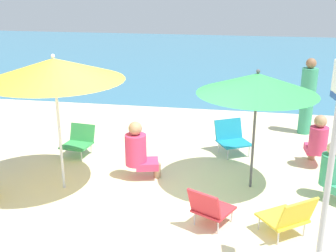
{
  "coord_description": "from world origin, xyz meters",
  "views": [
    {
      "loc": [
        1.36,
        -4.98,
        3.02
      ],
      "look_at": [
        0.14,
        1.71,
        0.7
      ],
      "focal_mm": 44.93,
      "sensor_mm": 36.0,
      "label": 1
    }
  ],
  "objects_px": {
    "person_c": "(308,96)",
    "beach_chair_a": "(79,140)",
    "beach_chair_e": "(210,207)",
    "person_b": "(334,172)",
    "warning_sign": "(333,149)",
    "person_d": "(139,151)",
    "umbrella_yellow": "(54,69)",
    "person_a": "(317,140)",
    "beach_chair_c": "(232,137)",
    "umbrella_green": "(257,84)",
    "beach_chair_d": "(289,216)"
  },
  "relations": [
    {
      "from": "umbrella_green",
      "to": "beach_chair_d",
      "type": "height_order",
      "value": "umbrella_green"
    },
    {
      "from": "beach_chair_e",
      "to": "beach_chair_c",
      "type": "bearing_deg",
      "value": 22.88
    },
    {
      "from": "person_c",
      "to": "warning_sign",
      "type": "distance_m",
      "value": 4.97
    },
    {
      "from": "beach_chair_c",
      "to": "beach_chair_d",
      "type": "distance_m",
      "value": 2.79
    },
    {
      "from": "beach_chair_e",
      "to": "person_d",
      "type": "relative_size",
      "value": 0.71
    },
    {
      "from": "umbrella_green",
      "to": "person_d",
      "type": "height_order",
      "value": "umbrella_green"
    },
    {
      "from": "beach_chair_e",
      "to": "warning_sign",
      "type": "distance_m",
      "value": 1.95
    },
    {
      "from": "person_d",
      "to": "warning_sign",
      "type": "relative_size",
      "value": 0.4
    },
    {
      "from": "umbrella_yellow",
      "to": "person_a",
      "type": "distance_m",
      "value": 4.47
    },
    {
      "from": "beach_chair_a",
      "to": "beach_chair_e",
      "type": "xyz_separation_m",
      "value": [
        2.58,
        -2.02,
        0.01
      ]
    },
    {
      "from": "beach_chair_a",
      "to": "person_d",
      "type": "distance_m",
      "value": 1.55
    },
    {
      "from": "umbrella_green",
      "to": "person_b",
      "type": "distance_m",
      "value": 1.7
    },
    {
      "from": "person_c",
      "to": "beach_chair_a",
      "type": "bearing_deg",
      "value": 86.32
    },
    {
      "from": "umbrella_green",
      "to": "beach_chair_e",
      "type": "relative_size",
      "value": 2.73
    },
    {
      "from": "umbrella_yellow",
      "to": "person_c",
      "type": "bearing_deg",
      "value": 39.63
    },
    {
      "from": "beach_chair_e",
      "to": "person_b",
      "type": "distance_m",
      "value": 2.02
    },
    {
      "from": "beach_chair_d",
      "to": "person_d",
      "type": "bearing_deg",
      "value": 22.87
    },
    {
      "from": "person_b",
      "to": "umbrella_green",
      "type": "bearing_deg",
      "value": -149.25
    },
    {
      "from": "umbrella_green",
      "to": "person_b",
      "type": "relative_size",
      "value": 2.12
    },
    {
      "from": "person_d",
      "to": "beach_chair_c",
      "type": "bearing_deg",
      "value": 29.18
    },
    {
      "from": "beach_chair_d",
      "to": "person_b",
      "type": "bearing_deg",
      "value": -68.72
    },
    {
      "from": "umbrella_green",
      "to": "umbrella_yellow",
      "type": "bearing_deg",
      "value": -169.02
    },
    {
      "from": "warning_sign",
      "to": "person_b",
      "type": "bearing_deg",
      "value": 67.57
    },
    {
      "from": "beach_chair_d",
      "to": "person_c",
      "type": "bearing_deg",
      "value": -46.09
    },
    {
      "from": "person_c",
      "to": "beach_chair_d",
      "type": "bearing_deg",
      "value": 141.82
    },
    {
      "from": "beach_chair_d",
      "to": "warning_sign",
      "type": "bearing_deg",
      "value": 158.62
    },
    {
      "from": "person_d",
      "to": "beach_chair_d",
      "type": "bearing_deg",
      "value": -44.87
    },
    {
      "from": "beach_chair_c",
      "to": "beach_chair_d",
      "type": "bearing_deg",
      "value": -12.75
    },
    {
      "from": "beach_chair_a",
      "to": "person_b",
      "type": "relative_size",
      "value": 0.69
    },
    {
      "from": "beach_chair_d",
      "to": "warning_sign",
      "type": "relative_size",
      "value": 0.31
    },
    {
      "from": "beach_chair_c",
      "to": "person_c",
      "type": "xyz_separation_m",
      "value": [
        1.48,
        1.39,
        0.49
      ]
    },
    {
      "from": "beach_chair_e",
      "to": "umbrella_green",
      "type": "bearing_deg",
      "value": 3.81
    },
    {
      "from": "beach_chair_c",
      "to": "person_a",
      "type": "height_order",
      "value": "person_a"
    },
    {
      "from": "person_c",
      "to": "person_d",
      "type": "distance_m",
      "value": 4.02
    },
    {
      "from": "person_c",
      "to": "warning_sign",
      "type": "relative_size",
      "value": 0.66
    },
    {
      "from": "beach_chair_a",
      "to": "person_b",
      "type": "bearing_deg",
      "value": 84.24
    },
    {
      "from": "warning_sign",
      "to": "umbrella_yellow",
      "type": "bearing_deg",
      "value": 147.37
    },
    {
      "from": "beach_chair_a",
      "to": "person_a",
      "type": "distance_m",
      "value": 4.23
    },
    {
      "from": "beach_chair_e",
      "to": "person_b",
      "type": "relative_size",
      "value": 0.78
    },
    {
      "from": "beach_chair_e",
      "to": "person_d",
      "type": "bearing_deg",
      "value": 71.87
    },
    {
      "from": "umbrella_green",
      "to": "warning_sign",
      "type": "distance_m",
      "value": 2.25
    },
    {
      "from": "beach_chair_c",
      "to": "person_c",
      "type": "distance_m",
      "value": 2.09
    },
    {
      "from": "umbrella_yellow",
      "to": "beach_chair_a",
      "type": "bearing_deg",
      "value": 101.35
    },
    {
      "from": "person_c",
      "to": "person_b",
      "type": "bearing_deg",
      "value": 152.15
    },
    {
      "from": "umbrella_yellow",
      "to": "person_b",
      "type": "height_order",
      "value": "umbrella_yellow"
    },
    {
      "from": "person_c",
      "to": "person_d",
      "type": "relative_size",
      "value": 1.65
    },
    {
      "from": "beach_chair_e",
      "to": "person_c",
      "type": "distance_m",
      "value": 4.36
    },
    {
      "from": "person_a",
      "to": "person_c",
      "type": "relative_size",
      "value": 0.59
    },
    {
      "from": "person_b",
      "to": "person_d",
      "type": "relative_size",
      "value": 0.91
    },
    {
      "from": "umbrella_yellow",
      "to": "person_c",
      "type": "height_order",
      "value": "umbrella_yellow"
    }
  ]
}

